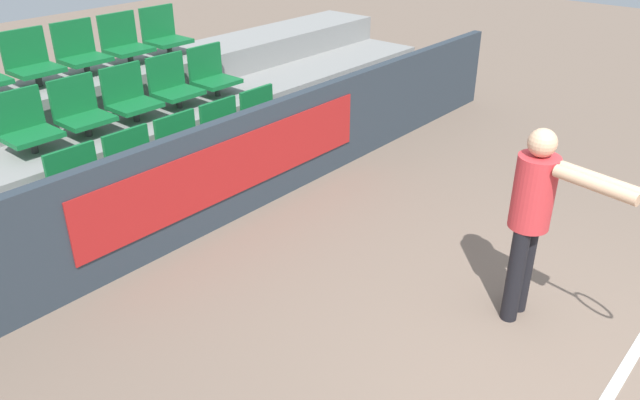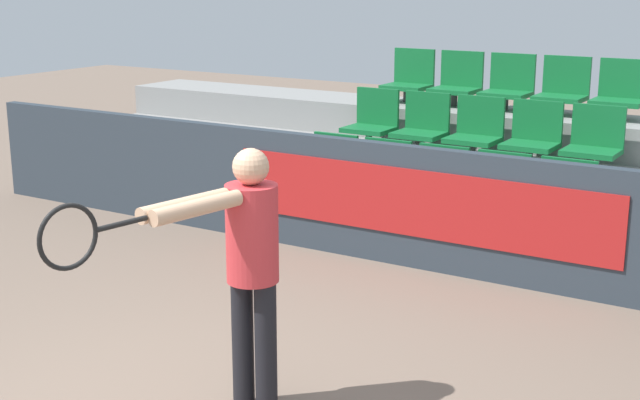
{
  "view_description": "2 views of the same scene",
  "coord_description": "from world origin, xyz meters",
  "px_view_note": "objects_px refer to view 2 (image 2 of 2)",
  "views": [
    {
      "loc": [
        -3.65,
        -0.79,
        3.12
      ],
      "look_at": [
        -0.21,
        2.15,
        0.77
      ],
      "focal_mm": 35.0,
      "sensor_mm": 36.0,
      "label": 1
    },
    {
      "loc": [
        3.29,
        -3.27,
        2.52
      ],
      "look_at": [
        0.26,
        1.66,
        1.04
      ],
      "focal_mm": 50.0,
      "sensor_mm": 36.0,
      "label": 2
    }
  ],
  "objects_px": {
    "stadium_chair_6": "(423,125)",
    "stadium_chair_11": "(458,82)",
    "stadium_chair_4": "(563,199)",
    "stadium_chair_7": "(476,130)",
    "tennis_player": "(243,257)",
    "stadium_chair_12": "(508,85)",
    "stadium_chair_5": "(373,120)",
    "stadium_chair_13": "(563,89)",
    "stadium_chair_0": "(330,168)",
    "stadium_chair_1": "(382,175)",
    "stadium_chair_8": "(533,136)",
    "stadium_chair_2": "(438,182)",
    "stadium_chair_3": "(499,190)",
    "stadium_chair_14": "(620,93)",
    "stadium_chair_10": "(410,79)",
    "stadium_chair_9": "(594,142)"
  },
  "relations": [
    {
      "from": "stadium_chair_6",
      "to": "stadium_chair_11",
      "type": "distance_m",
      "value": 0.95
    },
    {
      "from": "stadium_chair_4",
      "to": "stadium_chair_7",
      "type": "relative_size",
      "value": 1.0
    },
    {
      "from": "stadium_chair_4",
      "to": "tennis_player",
      "type": "distance_m",
      "value": 3.71
    },
    {
      "from": "stadium_chair_12",
      "to": "stadium_chair_7",
      "type": "bearing_deg",
      "value": -90.0
    },
    {
      "from": "stadium_chair_6",
      "to": "tennis_player",
      "type": "relative_size",
      "value": 0.38
    },
    {
      "from": "stadium_chair_5",
      "to": "stadium_chair_13",
      "type": "distance_m",
      "value": 2.01
    },
    {
      "from": "stadium_chair_4",
      "to": "stadium_chair_6",
      "type": "xyz_separation_m",
      "value": [
        -1.77,
        0.88,
        0.36
      ]
    },
    {
      "from": "stadium_chair_11",
      "to": "stadium_chair_0",
      "type": "bearing_deg",
      "value": -108.43
    },
    {
      "from": "stadium_chair_4",
      "to": "stadium_chair_12",
      "type": "bearing_deg",
      "value": 123.68
    },
    {
      "from": "stadium_chair_1",
      "to": "stadium_chair_7",
      "type": "height_order",
      "value": "stadium_chair_7"
    },
    {
      "from": "stadium_chair_0",
      "to": "stadium_chair_8",
      "type": "bearing_deg",
      "value": 26.57
    },
    {
      "from": "stadium_chair_0",
      "to": "stadium_chair_2",
      "type": "relative_size",
      "value": 1.0
    },
    {
      "from": "stadium_chair_4",
      "to": "stadium_chair_13",
      "type": "relative_size",
      "value": 1.0
    },
    {
      "from": "stadium_chair_3",
      "to": "stadium_chair_8",
      "type": "xyz_separation_m",
      "value": [
        0.0,
        0.88,
        0.36
      ]
    },
    {
      "from": "stadium_chair_3",
      "to": "stadium_chair_2",
      "type": "bearing_deg",
      "value": 180.0
    },
    {
      "from": "stadium_chair_1",
      "to": "stadium_chair_14",
      "type": "relative_size",
      "value": 1.0
    },
    {
      "from": "stadium_chair_10",
      "to": "stadium_chair_7",
      "type": "bearing_deg",
      "value": -36.88
    },
    {
      "from": "stadium_chair_2",
      "to": "stadium_chair_12",
      "type": "height_order",
      "value": "stadium_chair_12"
    },
    {
      "from": "stadium_chair_4",
      "to": "stadium_chair_8",
      "type": "height_order",
      "value": "stadium_chair_8"
    },
    {
      "from": "stadium_chair_2",
      "to": "stadium_chair_7",
      "type": "distance_m",
      "value": 0.95
    },
    {
      "from": "stadium_chair_3",
      "to": "stadium_chair_13",
      "type": "xyz_separation_m",
      "value": [
        0.0,
        1.77,
        0.72
      ]
    },
    {
      "from": "stadium_chair_10",
      "to": "stadium_chair_8",
      "type": "bearing_deg",
      "value": -26.57
    },
    {
      "from": "stadium_chair_1",
      "to": "stadium_chair_4",
      "type": "distance_m",
      "value": 1.77
    },
    {
      "from": "stadium_chair_2",
      "to": "stadium_chair_8",
      "type": "xyz_separation_m",
      "value": [
        0.59,
        0.88,
        0.36
      ]
    },
    {
      "from": "stadium_chair_0",
      "to": "stadium_chair_6",
      "type": "bearing_deg",
      "value": 56.32
    },
    {
      "from": "stadium_chair_7",
      "to": "stadium_chair_6",
      "type": "bearing_deg",
      "value": 180.0
    },
    {
      "from": "stadium_chair_4",
      "to": "stadium_chair_7",
      "type": "bearing_deg",
      "value": 143.12
    },
    {
      "from": "stadium_chair_2",
      "to": "stadium_chair_10",
      "type": "bearing_deg",
      "value": 123.68
    },
    {
      "from": "stadium_chair_6",
      "to": "stadium_chair_10",
      "type": "relative_size",
      "value": 1.0
    },
    {
      "from": "stadium_chair_1",
      "to": "stadium_chair_4",
      "type": "relative_size",
      "value": 1.0
    },
    {
      "from": "stadium_chair_3",
      "to": "stadium_chair_8",
      "type": "height_order",
      "value": "stadium_chair_8"
    },
    {
      "from": "stadium_chair_3",
      "to": "stadium_chair_11",
      "type": "distance_m",
      "value": 2.24
    },
    {
      "from": "stadium_chair_5",
      "to": "stadium_chair_7",
      "type": "xyz_separation_m",
      "value": [
        1.18,
        0.0,
        0.0
      ]
    },
    {
      "from": "stadium_chair_0",
      "to": "stadium_chair_2",
      "type": "bearing_deg",
      "value": 0.0
    },
    {
      "from": "stadium_chair_4",
      "to": "stadium_chair_3",
      "type": "bearing_deg",
      "value": 180.0
    },
    {
      "from": "stadium_chair_1",
      "to": "stadium_chair_9",
      "type": "height_order",
      "value": "stadium_chair_9"
    },
    {
      "from": "stadium_chair_8",
      "to": "stadium_chair_0",
      "type": "bearing_deg",
      "value": -153.43
    },
    {
      "from": "stadium_chair_7",
      "to": "stadium_chair_12",
      "type": "distance_m",
      "value": 0.95
    },
    {
      "from": "stadium_chair_0",
      "to": "stadium_chair_4",
      "type": "bearing_deg",
      "value": 0.0
    },
    {
      "from": "stadium_chair_9",
      "to": "stadium_chair_14",
      "type": "xyz_separation_m",
      "value": [
        0.0,
        0.88,
        0.36
      ]
    },
    {
      "from": "stadium_chair_7",
      "to": "stadium_chair_8",
      "type": "distance_m",
      "value": 0.59
    },
    {
      "from": "stadium_chair_2",
      "to": "stadium_chair_7",
      "type": "bearing_deg",
      "value": 90.0
    },
    {
      "from": "stadium_chair_3",
      "to": "stadium_chair_12",
      "type": "height_order",
      "value": "stadium_chair_12"
    },
    {
      "from": "stadium_chair_9",
      "to": "stadium_chair_11",
      "type": "height_order",
      "value": "stadium_chair_11"
    },
    {
      "from": "stadium_chair_5",
      "to": "stadium_chair_12",
      "type": "bearing_deg",
      "value": 36.88
    },
    {
      "from": "stadium_chair_8",
      "to": "stadium_chair_11",
      "type": "relative_size",
      "value": 1.0
    },
    {
      "from": "stadium_chair_0",
      "to": "stadium_chair_3",
      "type": "bearing_deg",
      "value": 0.0
    },
    {
      "from": "stadium_chair_4",
      "to": "stadium_chair_10",
      "type": "height_order",
      "value": "stadium_chair_10"
    },
    {
      "from": "stadium_chair_6",
      "to": "stadium_chair_7",
      "type": "bearing_deg",
      "value": 0.0
    },
    {
      "from": "tennis_player",
      "to": "stadium_chair_2",
      "type": "bearing_deg",
      "value": 106.69
    }
  ]
}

